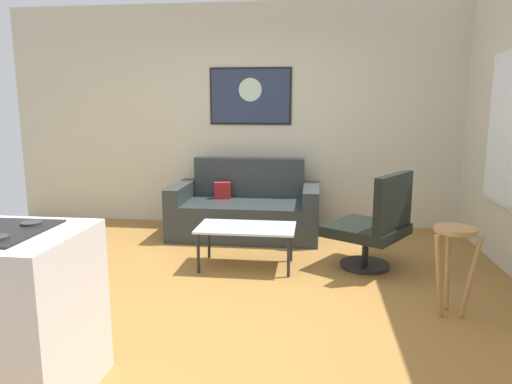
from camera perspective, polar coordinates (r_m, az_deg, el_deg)
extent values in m
cube|color=olive|center=(4.01, -5.03, -12.44)|extent=(6.40, 6.40, 0.04)
cube|color=beige|center=(6.09, -0.42, 9.15)|extent=(6.40, 0.05, 2.80)
cube|color=#293131|center=(5.61, -1.34, -3.27)|extent=(1.37, 0.89, 0.42)
cube|color=#293131|center=(5.87, -0.83, 1.83)|extent=(1.37, 0.16, 0.48)
cube|color=#293131|center=(5.75, -9.03, -2.06)|extent=(0.18, 0.89, 0.61)
cube|color=#293131|center=(5.52, 6.65, -2.51)|extent=(0.18, 0.89, 0.61)
cube|color=maroon|center=(5.75, -4.10, 0.20)|extent=(0.22, 0.14, 0.20)
cube|color=silver|center=(4.49, -1.19, -4.34)|extent=(0.93, 0.53, 0.02)
cylinder|color=#232326|center=(4.42, -7.03, -7.40)|extent=(0.03, 0.03, 0.38)
cylinder|color=#232326|center=(4.30, 3.98, -7.86)|extent=(0.03, 0.03, 0.38)
cylinder|color=#232326|center=(4.83, -5.74, -5.80)|extent=(0.03, 0.03, 0.38)
cylinder|color=#232326|center=(4.72, 4.28, -6.17)|extent=(0.03, 0.03, 0.38)
cylinder|color=black|center=(4.72, 13.05, -8.61)|extent=(0.47, 0.47, 0.04)
cylinder|color=black|center=(4.66, 13.15, -6.40)|extent=(0.06, 0.06, 0.34)
cube|color=black|center=(4.62, 13.23, -4.50)|extent=(0.91, 0.91, 0.10)
cube|color=black|center=(4.45, 16.35, -1.17)|extent=(0.43, 0.61, 0.51)
cylinder|color=#A67947|center=(3.70, 23.09, -4.23)|extent=(0.30, 0.30, 0.03)
cylinder|color=#A67947|center=(3.92, 22.23, -8.52)|extent=(0.04, 0.13, 0.64)
cylinder|color=#A67947|center=(3.71, 21.31, -9.50)|extent=(0.13, 0.09, 0.64)
cylinder|color=#A67947|center=(3.77, 24.64, -9.42)|extent=(0.13, 0.09, 0.64)
cylinder|color=#2D2D2D|center=(2.77, -25.61, -3.42)|extent=(0.11, 0.11, 0.01)
cube|color=black|center=(6.05, -0.68, 11.56)|extent=(1.04, 0.01, 0.71)
cube|color=#28334C|center=(6.05, -0.69, 11.56)|extent=(0.99, 0.02, 0.66)
cylinder|color=beige|center=(6.04, -0.71, 12.31)|extent=(0.29, 0.01, 0.29)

